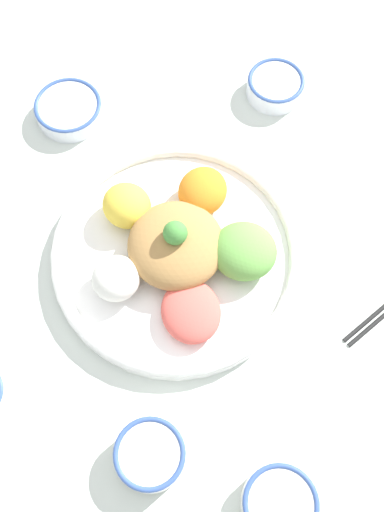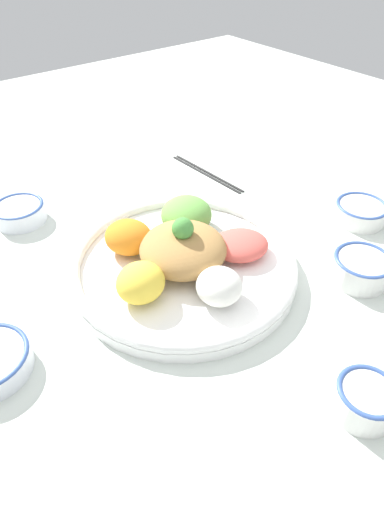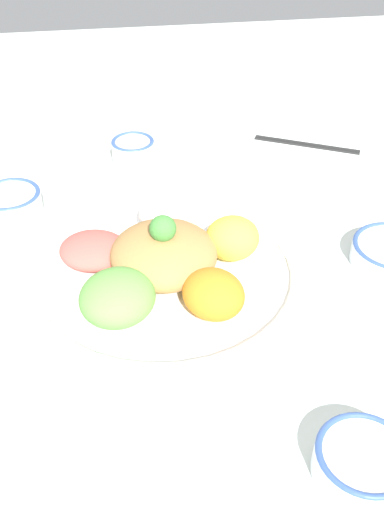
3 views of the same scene
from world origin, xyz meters
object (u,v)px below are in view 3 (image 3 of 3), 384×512
chopsticks_pair_far (307,144)px  rice_bowl_blue (133,150)px  sauce_bowl_dark (11,203)px  sauce_bowl_red (363,462)px  salad_platter (164,268)px

chopsticks_pair_far → rice_bowl_blue: bearing=-150.5°
sauce_bowl_dark → sauce_bowl_red: bearing=126.6°
sauce_bowl_red → rice_bowl_blue: (0.19, -0.69, 0.00)m
rice_bowl_blue → sauce_bowl_dark: 0.26m
sauce_bowl_dark → chopsticks_pair_far: size_ratio=0.51×
rice_bowl_blue → chopsticks_pair_far: rice_bowl_blue is taller
rice_bowl_blue → chopsticks_pair_far: (-0.35, -0.02, -0.02)m
salad_platter → chopsticks_pair_far: salad_platter is taller
salad_platter → rice_bowl_blue: size_ratio=4.94×
sauce_bowl_dark → rice_bowl_blue: bearing=-143.8°
salad_platter → sauce_bowl_dark: 0.31m
sauce_bowl_red → salad_platter: bearing=-62.8°
sauce_bowl_red → chopsticks_pair_far: 0.73m
sauce_bowl_dark → chopsticks_pair_far: sauce_bowl_dark is taller
sauce_bowl_red → rice_bowl_blue: rice_bowl_blue is taller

